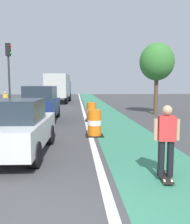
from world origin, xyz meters
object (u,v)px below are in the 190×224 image
at_px(skateboarder_on_lane, 166,140).
at_px(parked_sedan_nearest, 15,128).
at_px(traffic_light_corner, 9,66).
at_px(traffic_barrel_front, 94,123).
at_px(pedestrian_crossing, 6,101).
at_px(street_tree_sidewalk, 157,62).
at_px(parked_suv_second, 41,103).
at_px(traffic_barrel_mid, 91,112).
at_px(delivery_truck_down_block, 59,87).

relative_size(skateboarder_on_lane, parked_sedan_nearest, 0.40).
bearing_deg(traffic_light_corner, skateboarder_on_lane, -63.05).
relative_size(traffic_barrel_front, pedestrian_crossing, 0.68).
bearing_deg(traffic_light_corner, street_tree_sidewalk, -9.12).
relative_size(parked_suv_second, traffic_barrel_front, 4.25).
relative_size(traffic_barrel_mid, pedestrian_crossing, 0.68).
bearing_deg(traffic_barrel_mid, parked_suv_second, 169.82).
relative_size(skateboarder_on_lane, street_tree_sidewalk, 0.34).
distance_m(parked_sedan_nearest, street_tree_sidewalk, 12.48).
distance_m(skateboarder_on_lane, traffic_barrel_mid, 9.06).
bearing_deg(traffic_barrel_front, pedestrian_crossing, 123.99).
relative_size(traffic_barrel_front, delivery_truck_down_block, 0.14).
height_order(skateboarder_on_lane, street_tree_sidewalk, street_tree_sidewalk).
relative_size(parked_suv_second, traffic_light_corner, 0.91).
distance_m(parked_sedan_nearest, traffic_light_corner, 11.97).
bearing_deg(skateboarder_on_lane, street_tree_sidewalk, 72.85).
distance_m(skateboarder_on_lane, parked_sedan_nearest, 4.47).
relative_size(parked_suv_second, traffic_barrel_mid, 4.25).
bearing_deg(traffic_barrel_mid, traffic_light_corner, 141.70).
xyz_separation_m(traffic_barrel_mid, delivery_truck_down_block, (-2.86, 14.79, 1.31)).
bearing_deg(parked_suv_second, skateboarder_on_lane, -66.95).
bearing_deg(traffic_barrel_front, street_tree_sidewalk, 55.14).
relative_size(traffic_light_corner, street_tree_sidewalk, 1.02).
relative_size(skateboarder_on_lane, pedestrian_crossing, 1.05).
relative_size(traffic_light_corner, pedestrian_crossing, 3.17).
bearing_deg(traffic_barrel_front, traffic_barrel_mid, 88.12).
xyz_separation_m(delivery_truck_down_block, traffic_light_corner, (-2.93, -10.22, 1.65)).
distance_m(parked_suv_second, pedestrian_crossing, 5.33).
distance_m(traffic_barrel_mid, traffic_light_corner, 7.95).
distance_m(delivery_truck_down_block, street_tree_sidewalk, 14.26).
xyz_separation_m(traffic_barrel_front, pedestrian_crossing, (-6.02, 8.93, 0.33)).
xyz_separation_m(traffic_barrel_mid, street_tree_sidewalk, (4.76, 2.88, 3.14)).
bearing_deg(traffic_light_corner, traffic_barrel_front, -57.06).
bearing_deg(parked_sedan_nearest, traffic_barrel_front, 44.27).
distance_m(delivery_truck_down_block, pedestrian_crossing, 10.59).
distance_m(parked_suv_second, street_tree_sidewalk, 8.48).
bearing_deg(parked_suv_second, traffic_barrel_mid, -10.18).
bearing_deg(parked_suv_second, traffic_light_corner, 125.12).
xyz_separation_m(traffic_barrel_front, street_tree_sidewalk, (4.90, 7.03, 3.14)).
height_order(parked_suv_second, traffic_barrel_front, parked_suv_second).
height_order(parked_sedan_nearest, street_tree_sidewalk, street_tree_sidewalk).
bearing_deg(delivery_truck_down_block, traffic_barrel_front, -81.81).
distance_m(skateboarder_on_lane, traffic_barrel_front, 5.00).
xyz_separation_m(parked_sedan_nearest, parked_suv_second, (-0.21, 7.21, 0.20)).
height_order(skateboarder_on_lane, delivery_truck_down_block, delivery_truck_down_block).
bearing_deg(street_tree_sidewalk, pedestrian_crossing, 170.15).
height_order(parked_sedan_nearest, traffic_barrel_mid, parked_sedan_nearest).
bearing_deg(parked_sedan_nearest, traffic_light_corner, 105.20).
height_order(parked_sedan_nearest, delivery_truck_down_block, delivery_truck_down_block).
bearing_deg(parked_sedan_nearest, pedestrian_crossing, 106.64).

